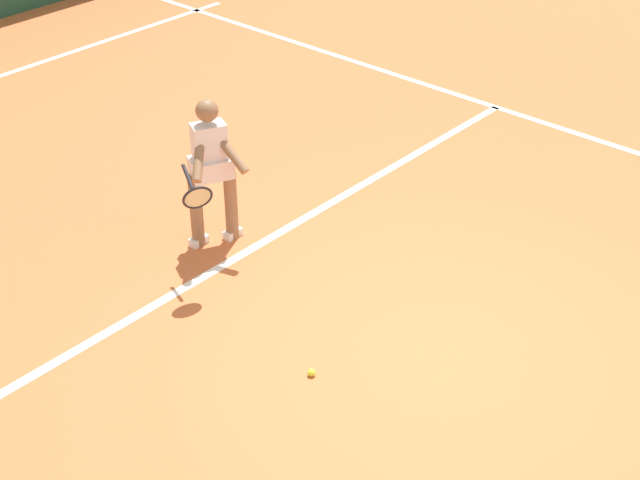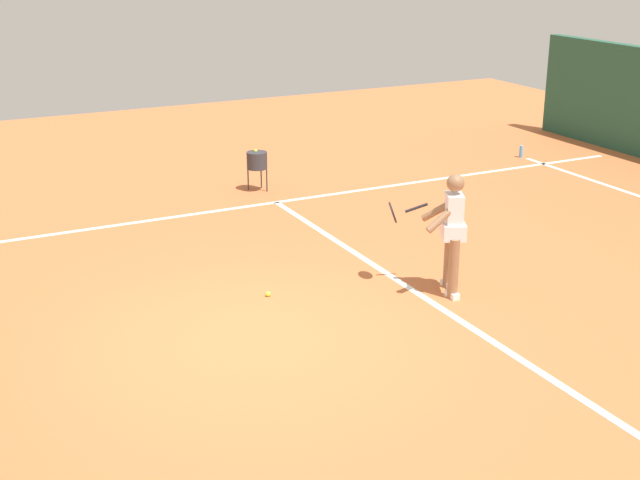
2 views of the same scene
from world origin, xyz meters
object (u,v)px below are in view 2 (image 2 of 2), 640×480
at_px(tennis_player, 451,229).
at_px(water_bottle, 521,152).
at_px(tennis_ball_near, 268,294).
at_px(ball_hopper, 257,161).

distance_m(tennis_player, water_bottle, 7.49).
relative_size(tennis_player, tennis_ball_near, 23.48).
bearing_deg(water_bottle, tennis_player, 133.97).
xyz_separation_m(tennis_ball_near, ball_hopper, (4.47, -1.73, 0.51)).
bearing_deg(tennis_ball_near, water_bottle, -60.13).
height_order(tennis_ball_near, ball_hopper, ball_hopper).
height_order(ball_hopper, water_bottle, ball_hopper).
bearing_deg(tennis_ball_near, ball_hopper, -21.23).
xyz_separation_m(tennis_ball_near, water_bottle, (4.29, -7.46, 0.09)).
xyz_separation_m(tennis_player, tennis_ball_near, (0.89, 2.10, -0.81)).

